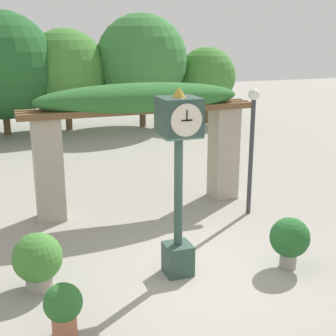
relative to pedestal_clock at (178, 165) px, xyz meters
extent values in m
plane|color=gray|center=(0.39, -0.07, -1.98)|extent=(60.00, 60.00, 0.00)
cube|color=#2D473D|center=(0.00, 0.00, -1.70)|extent=(0.46, 0.46, 0.55)
cylinder|color=#2D473D|center=(0.00, 0.00, -0.49)|extent=(0.15, 0.15, 1.87)
cylinder|color=gold|center=(0.00, 0.00, 0.47)|extent=(0.23, 0.23, 0.04)
cube|color=#2D473D|center=(0.00, 0.00, 0.80)|extent=(0.63, 0.63, 0.63)
cylinder|color=beige|center=(0.00, -0.32, 0.80)|extent=(0.52, 0.02, 0.52)
cylinder|color=beige|center=(0.00, 0.32, 0.80)|extent=(0.52, 0.02, 0.52)
cube|color=black|center=(0.00, -0.34, 0.80)|extent=(0.18, 0.01, 0.02)
cube|color=black|center=(0.00, -0.34, 0.88)|extent=(0.02, 0.01, 0.16)
cone|color=gold|center=(0.00, 0.00, 1.20)|extent=(0.22, 0.22, 0.17)
cube|color=#A89E89|center=(-1.77, 3.37, -0.82)|extent=(0.61, 0.61, 2.33)
cube|color=#A89E89|center=(2.55, 3.37, -0.82)|extent=(0.61, 0.61, 2.33)
cube|color=brown|center=(0.39, 3.07, 0.42)|extent=(5.54, 0.15, 0.14)
cube|color=brown|center=(0.39, 3.37, 0.42)|extent=(5.54, 0.15, 0.14)
cube|color=brown|center=(0.39, 3.67, 0.42)|extent=(5.54, 0.15, 0.14)
ellipsoid|color=#2D6B2D|center=(0.39, 3.37, 0.66)|extent=(4.83, 1.21, 0.70)
cylinder|color=gray|center=(1.94, -0.49, -1.82)|extent=(0.30, 0.30, 0.32)
sphere|color=#235B28|center=(1.94, -0.49, -1.40)|extent=(0.71, 0.71, 0.71)
cylinder|color=gray|center=(-2.33, 0.31, -1.85)|extent=(0.44, 0.44, 0.26)
sphere|color=#427F33|center=(-2.33, 0.31, -1.42)|extent=(0.81, 0.81, 0.81)
cylinder|color=#B26B4C|center=(-2.13, -1.12, -1.82)|extent=(0.35, 0.35, 0.32)
sphere|color=#2D6B2D|center=(-2.13, -1.12, -1.45)|extent=(0.54, 0.54, 0.54)
cylinder|color=#333338|center=(2.60, 2.10, -0.65)|extent=(0.10, 0.10, 2.65)
sphere|color=white|center=(2.60, 2.10, 0.80)|extent=(0.25, 0.25, 0.25)
cylinder|color=brown|center=(-2.38, 13.41, -1.32)|extent=(0.28, 0.28, 1.31)
sphere|color=#235B28|center=(-2.38, 13.41, 0.85)|extent=(4.34, 4.34, 4.34)
cylinder|color=brown|center=(0.19, 13.51, -1.28)|extent=(0.28, 0.28, 1.41)
sphere|color=#427F33|center=(0.19, 13.51, 0.63)|extent=(3.42, 3.42, 3.42)
cylinder|color=brown|center=(3.43, 13.13, -1.21)|extent=(0.28, 0.28, 1.55)
sphere|color=#387A38|center=(3.43, 13.13, 0.97)|extent=(4.00, 4.00, 4.00)
cylinder|color=brown|center=(6.47, 12.93, -1.36)|extent=(0.28, 0.28, 1.24)
sphere|color=#427F33|center=(6.47, 12.93, 0.19)|extent=(2.66, 2.66, 2.66)
camera|label=1|loc=(-2.73, -6.89, 2.08)|focal=50.00mm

